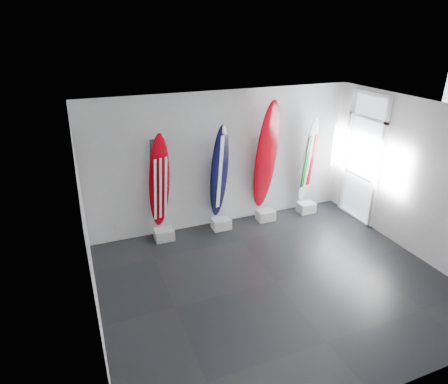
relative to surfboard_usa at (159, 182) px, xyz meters
name	(u,v)px	position (x,y,z in m)	size (l,w,h in m)	color
floor	(276,282)	(1.50, -2.28, -1.29)	(6.00, 6.00, 0.00)	black
ceiling	(286,115)	(1.50, -2.28, 1.71)	(6.00, 6.00, 0.00)	white
wall_back	(224,160)	(1.50, 0.22, 0.21)	(6.00, 6.00, 0.00)	silver
wall_front	(394,300)	(1.50, -4.78, 0.21)	(6.00, 6.00, 0.00)	silver
wall_left	(88,242)	(-1.50, -2.28, 0.21)	(5.00, 5.00, 0.00)	silver
wall_right	(419,181)	(4.50, -2.28, 0.21)	(5.00, 5.00, 0.00)	silver
display_block_usa	(164,234)	(0.00, -0.10, -1.17)	(0.40, 0.30, 0.24)	silver
surfboard_usa	(159,182)	(0.00, 0.00, 0.00)	(0.48, 0.08, 2.12)	#9C020D
display_block_navy	(221,224)	(1.30, -0.10, -1.17)	(0.40, 0.30, 0.24)	silver
surfboard_navy	(219,173)	(1.30, 0.00, 0.02)	(0.49, 0.08, 2.15)	black
display_block_swiss	(266,215)	(2.42, -0.10, -1.17)	(0.40, 0.30, 0.24)	silver
surfboard_swiss	(266,157)	(2.42, 0.00, 0.24)	(0.59, 0.08, 2.59)	#9C020D
display_block_italy	(306,208)	(3.53, -0.10, -1.17)	(0.40, 0.30, 0.24)	silver
surfboard_italy	(308,161)	(3.53, 0.00, 0.00)	(0.47, 0.08, 2.10)	silver
wall_outlet	(115,227)	(-0.95, 0.20, -0.94)	(0.09, 0.02, 0.13)	silver
glass_door	(362,160)	(4.47, -0.73, 0.14)	(0.12, 1.16, 2.85)	white
balcony	(401,189)	(5.80, -0.73, -0.79)	(2.80, 2.20, 1.20)	slate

